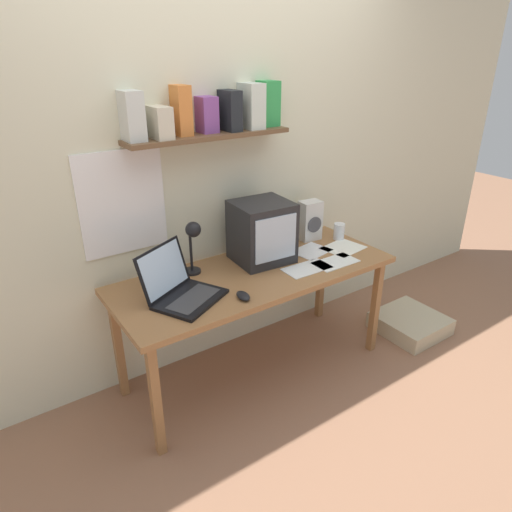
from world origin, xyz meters
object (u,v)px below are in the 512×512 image
object	(u,v)px
printed_handout	(335,262)
open_notebook	(307,268)
corner_desk	(256,281)
juice_glass	(339,232)
desk_lamp	(193,239)
laptop	(179,286)
loose_paper_near_monitor	(343,248)
crt_monitor	(262,232)
floor_cushion	(410,323)
space_heater	(310,220)
computer_mouse	(243,296)
loose_paper_near_laptop	(311,251)

from	to	relation	value
printed_handout	open_notebook	xyz separation A→B (m)	(-0.20, 0.03, 0.00)
corner_desk	juice_glass	size ratio (longest dim) A/B	15.15
desk_lamp	juice_glass	xyz separation A→B (m)	(1.06, -0.08, -0.18)
laptop	loose_paper_near_monitor	xyz separation A→B (m)	(1.17, -0.02, -0.07)
crt_monitor	floor_cushion	bearing A→B (deg)	-16.19
laptop	desk_lamp	size ratio (longest dim) A/B	1.39
space_heater	computer_mouse	size ratio (longest dim) A/B	2.42
corner_desk	computer_mouse	world-z (taller)	computer_mouse
laptop	desk_lamp	xyz separation A→B (m)	(0.19, 0.19, 0.16)
crt_monitor	laptop	bearing A→B (deg)	-163.44
corner_desk	computer_mouse	size ratio (longest dim) A/B	15.19
open_notebook	loose_paper_near_laptop	xyz separation A→B (m)	(0.19, 0.18, 0.00)
juice_glass	computer_mouse	distance (m)	1.03
desk_lamp	space_heater	world-z (taller)	desk_lamp
desk_lamp	printed_handout	bearing A→B (deg)	-19.58
space_heater	floor_cushion	bearing A→B (deg)	-33.74
crt_monitor	loose_paper_near_laptop	bearing A→B (deg)	-9.15
computer_mouse	corner_desk	bearing A→B (deg)	43.30
crt_monitor	floor_cushion	size ratio (longest dim) A/B	0.83
juice_glass	open_notebook	xyz separation A→B (m)	(-0.48, -0.23, -0.05)
floor_cushion	computer_mouse	bearing A→B (deg)	177.82
printed_handout	juice_glass	bearing A→B (deg)	43.16
loose_paper_near_monitor	open_notebook	bearing A→B (deg)	-166.01
printed_handout	loose_paper_near_laptop	bearing A→B (deg)	92.96
laptop	loose_paper_near_laptop	world-z (taller)	laptop
corner_desk	juice_glass	world-z (taller)	juice_glass
juice_glass	desk_lamp	bearing A→B (deg)	175.94
laptop	computer_mouse	bearing A→B (deg)	-63.61
floor_cushion	laptop	bearing A→B (deg)	171.54
juice_glass	loose_paper_near_laptop	bearing A→B (deg)	-169.99
space_heater	loose_paper_near_monitor	bearing A→B (deg)	-67.51
desk_lamp	loose_paper_near_laptop	distance (m)	0.81
corner_desk	laptop	world-z (taller)	laptop
space_heater	laptop	bearing A→B (deg)	-163.15
laptop	computer_mouse	distance (m)	0.34
printed_handout	crt_monitor	bearing A→B (deg)	140.14
juice_glass	loose_paper_near_laptop	xyz separation A→B (m)	(-0.29, -0.05, -0.05)
crt_monitor	open_notebook	world-z (taller)	crt_monitor
corner_desk	desk_lamp	xyz separation A→B (m)	(-0.31, 0.16, 0.29)
laptop	loose_paper_near_monitor	bearing A→B (deg)	-28.30
laptop	open_notebook	xyz separation A→B (m)	(0.77, -0.12, -0.07)
crt_monitor	open_notebook	bearing A→B (deg)	-56.14
open_notebook	desk_lamp	bearing A→B (deg)	152.47
corner_desk	desk_lamp	world-z (taller)	desk_lamp
juice_glass	printed_handout	xyz separation A→B (m)	(-0.28, -0.26, -0.05)
juice_glass	floor_cushion	bearing A→B (deg)	-39.75
crt_monitor	juice_glass	world-z (taller)	crt_monitor
open_notebook	loose_paper_near_monitor	world-z (taller)	same
juice_glass	space_heater	size ratio (longest dim) A/B	0.41
laptop	floor_cushion	size ratio (longest dim) A/B	1.03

